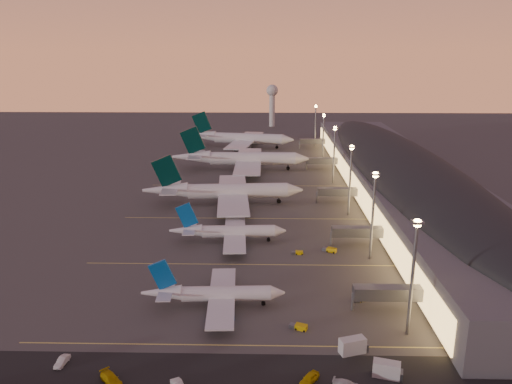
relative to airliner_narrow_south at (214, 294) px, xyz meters
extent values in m
plane|color=#454340|center=(6.33, 28.80, -3.12)|extent=(700.00, 700.00, 0.00)
cylinder|color=silver|center=(2.92, 0.15, 0.06)|extent=(20.99, 4.60, 3.55)
cone|color=silver|center=(15.01, 0.76, 0.06)|extent=(3.54, 3.71, 3.55)
cone|color=silver|center=(-12.18, -0.62, 0.50)|extent=(9.58, 4.02, 3.55)
cube|color=silver|center=(1.92, 0.10, -0.56)|extent=(7.55, 30.14, 0.39)
cylinder|color=#0D52A0|center=(2.26, 6.69, -1.76)|extent=(4.83, 2.90, 2.66)
cylinder|color=#0D52A0|center=(2.92, -6.43, -1.76)|extent=(4.83, 2.90, 2.66)
cube|color=#0D52A0|center=(-11.71, -0.59, 5.10)|extent=(6.52, 0.86, 7.70)
cube|color=silver|center=(-11.04, -0.56, 1.03)|extent=(3.90, 10.91, 0.25)
cylinder|color=black|center=(11.66, 0.59, -2.42)|extent=(0.30, 0.30, 1.40)
cylinder|color=black|center=(11.66, 0.59, -2.62)|extent=(1.02, 0.67, 0.99)
cylinder|color=black|center=(1.12, 2.54, -2.42)|extent=(0.30, 0.30, 1.40)
cylinder|color=black|center=(1.12, 2.54, -2.62)|extent=(1.02, 0.67, 0.99)
cylinder|color=black|center=(1.37, -2.42, -2.42)|extent=(0.30, 0.30, 1.40)
cylinder|color=black|center=(1.37, -2.42, -2.62)|extent=(1.02, 0.67, 0.99)
cylinder|color=silver|center=(3.50, 41.17, 0.33)|extent=(22.79, 5.06, 3.85)
cone|color=silver|center=(16.61, 41.87, 0.33)|extent=(3.85, 4.04, 3.85)
cone|color=silver|center=(-12.89, 40.28, 0.81)|extent=(10.40, 4.39, 3.85)
cube|color=silver|center=(2.41, 41.11, -0.35)|extent=(8.30, 32.73, 0.42)
cylinder|color=#0D52A0|center=(2.75, 48.27, -1.65)|extent=(5.25, 3.16, 2.89)
cylinder|color=#0D52A0|center=(3.52, 34.02, -1.65)|extent=(5.25, 3.16, 2.89)
cube|color=#0D52A0|center=(-12.38, 40.31, 5.80)|extent=(7.07, 0.96, 8.35)
cube|color=silver|center=(-11.65, 40.35, 1.39)|extent=(4.27, 11.85, 0.27)
cylinder|color=black|center=(12.98, 41.68, -2.36)|extent=(0.32, 0.32, 1.52)
cylinder|color=black|center=(12.98, 41.68, -2.58)|extent=(1.11, 0.73, 1.08)
cylinder|color=black|center=(1.53, 43.76, -2.36)|extent=(0.32, 0.32, 1.52)
cylinder|color=black|center=(1.53, 43.76, -2.58)|extent=(1.11, 0.73, 1.08)
cylinder|color=black|center=(1.82, 38.38, -2.36)|extent=(0.32, 0.32, 1.52)
cylinder|color=black|center=(1.82, 38.38, -2.58)|extent=(1.11, 0.73, 1.08)
cylinder|color=silver|center=(0.97, 81.42, 2.13)|extent=(38.93, 8.72, 5.84)
cone|color=silver|center=(23.32, 83.10, 2.13)|extent=(6.65, 6.29, 5.84)
cone|color=silver|center=(-26.96, 79.32, 2.86)|extent=(17.82, 7.13, 5.84)
cube|color=silver|center=(-0.89, 81.28, 1.11)|extent=(15.41, 57.10, 0.64)
cylinder|color=#595B61|center=(-0.58, 93.75, -0.86)|extent=(9.02, 5.02, 4.38)
cylinder|color=#595B61|center=(1.28, 69.00, -0.86)|extent=(9.02, 5.02, 4.38)
cube|color=#032926|center=(-26.09, 79.38, 10.40)|extent=(11.55, 1.74, 12.95)
cube|color=silver|center=(-24.85, 79.48, 3.74)|extent=(7.73, 20.72, 0.41)
cylinder|color=black|center=(17.14, 82.64, -1.95)|extent=(0.50, 0.50, 2.33)
cylinder|color=black|center=(17.14, 82.64, -2.30)|extent=(1.71, 1.14, 1.63)
cylinder|color=black|center=(-2.44, 85.26, -1.95)|extent=(0.50, 0.50, 2.33)
cylinder|color=black|center=(-2.44, 85.26, -2.30)|extent=(1.71, 1.14, 1.63)
cylinder|color=black|center=(-1.82, 77.11, -1.95)|extent=(0.50, 0.50, 2.33)
cylinder|color=black|center=(-1.82, 77.11, -2.30)|extent=(1.71, 1.14, 1.63)
cylinder|color=silver|center=(5.24, 139.30, 2.66)|extent=(42.51, 6.65, 6.42)
cone|color=silver|center=(29.90, 139.43, 2.66)|extent=(6.88, 6.46, 6.42)
cone|color=silver|center=(-25.59, 139.14, 3.47)|extent=(19.22, 6.52, 6.42)
cube|color=silver|center=(3.18, 139.29, 1.54)|extent=(12.66, 62.15, 0.71)
cylinder|color=#595B61|center=(4.48, 152.96, -0.63)|extent=(9.62, 4.87, 4.82)
cylinder|color=#595B61|center=(4.62, 125.64, -0.63)|extent=(9.62, 4.87, 4.82)
cube|color=#032926|center=(-24.63, 139.15, 11.76)|extent=(12.67, 1.03, 14.25)
cube|color=silver|center=(-23.26, 139.15, 4.43)|extent=(6.97, 22.39, 0.45)
cylinder|color=black|center=(23.08, 139.40, -1.83)|extent=(0.52, 0.52, 2.57)
cylinder|color=black|center=(23.08, 139.40, -2.22)|extent=(1.80, 1.13, 1.80)
cylinder|color=black|center=(1.79, 143.78, -1.83)|extent=(0.52, 0.52, 2.57)
cylinder|color=black|center=(1.79, 143.78, -2.22)|extent=(1.80, 1.13, 1.80)
cylinder|color=black|center=(1.84, 134.79, -1.83)|extent=(0.52, 0.52, 2.57)
cylinder|color=black|center=(1.84, 134.79, -2.22)|extent=(1.80, 1.13, 1.80)
cylinder|color=silver|center=(1.04, 198.44, 2.63)|extent=(42.68, 13.24, 6.38)
cone|color=silver|center=(25.21, 194.41, 2.63)|extent=(7.77, 7.42, 6.38)
cone|color=silver|center=(-29.18, 203.49, 3.42)|extent=(19.85, 9.43, 6.38)
cube|color=silver|center=(-0.97, 198.78, 1.51)|extent=(22.24, 62.87, 0.70)
cylinder|color=#595B61|center=(2.60, 211.94, -0.64)|extent=(10.19, 6.29, 4.79)
cylinder|color=#595B61|center=(-1.87, 185.17, -0.64)|extent=(10.19, 6.29, 4.79)
cube|color=#032926|center=(-28.24, 203.33, 11.67)|extent=(12.57, 3.02, 14.16)
cube|color=silver|center=(-26.89, 203.11, 4.38)|extent=(10.37, 23.03, 0.45)
cylinder|color=black|center=(18.53, 195.52, -1.84)|extent=(0.59, 0.59, 2.55)
cylinder|color=black|center=(18.53, 195.52, -2.22)|extent=(1.95, 1.40, 1.79)
cylinder|color=black|center=(-1.58, 203.41, -1.84)|extent=(0.59, 0.59, 2.55)
cylinder|color=black|center=(-1.58, 203.41, -2.22)|extent=(1.95, 1.40, 1.79)
cylinder|color=black|center=(-3.05, 194.60, -1.84)|extent=(0.59, 0.59, 2.55)
cylinder|color=black|center=(-3.05, 194.60, -2.22)|extent=(1.95, 1.40, 1.79)
cube|color=#525157|center=(68.33, 101.30, 2.88)|extent=(40.00, 255.00, 12.00)
ellipsoid|color=black|center=(68.33, 101.30, 8.88)|extent=(39.00, 253.00, 10.92)
cube|color=#FFC367|center=(48.13, 101.30, 1.88)|extent=(0.40, 244.80, 8.00)
cube|color=#595B61|center=(40.33, -1.20, 1.38)|extent=(16.00, 3.20, 3.00)
cylinder|color=slate|center=(32.33, -1.20, -0.92)|extent=(0.70, 0.70, 4.40)
cube|color=#595B61|center=(40.33, 38.80, 1.38)|extent=(16.00, 3.20, 3.00)
cylinder|color=slate|center=(32.33, 38.80, -0.92)|extent=(0.70, 0.70, 4.40)
cube|color=#595B61|center=(40.33, 83.80, 1.38)|extent=(16.00, 3.20, 3.00)
cylinder|color=slate|center=(32.33, 83.80, -0.92)|extent=(0.70, 0.70, 4.40)
cube|color=#595B61|center=(40.33, 140.80, 1.38)|extent=(16.00, 3.20, 3.00)
cylinder|color=slate|center=(32.33, 140.80, -0.92)|extent=(0.70, 0.70, 4.40)
cube|color=#595B61|center=(40.33, 196.80, 1.38)|extent=(16.00, 3.20, 3.00)
cylinder|color=slate|center=(32.33, 196.80, -0.92)|extent=(0.70, 0.70, 4.40)
cylinder|color=slate|center=(42.33, -11.20, 9.38)|extent=(0.70, 0.70, 25.00)
cube|color=slate|center=(42.33, -11.20, 22.08)|extent=(2.20, 2.20, 0.50)
sphere|color=#FFC365|center=(42.33, -11.20, 21.88)|extent=(1.80, 1.80, 1.80)
cylinder|color=slate|center=(42.33, 28.80, 9.38)|extent=(0.70, 0.70, 25.00)
cube|color=slate|center=(42.33, 28.80, 22.08)|extent=(2.20, 2.20, 0.50)
sphere|color=#FFC365|center=(42.33, 28.80, 21.88)|extent=(1.80, 1.80, 1.80)
cylinder|color=slate|center=(42.33, 68.80, 9.38)|extent=(0.70, 0.70, 25.00)
cube|color=slate|center=(42.33, 68.80, 22.08)|extent=(2.20, 2.20, 0.50)
sphere|color=#FFC365|center=(42.33, 68.80, 21.88)|extent=(1.80, 1.80, 1.80)
cylinder|color=slate|center=(42.33, 113.80, 9.38)|extent=(0.70, 0.70, 25.00)
cube|color=slate|center=(42.33, 113.80, 22.08)|extent=(2.20, 2.20, 0.50)
sphere|color=#FFC365|center=(42.33, 113.80, 21.88)|extent=(1.80, 1.80, 1.80)
cylinder|color=slate|center=(42.33, 158.80, 9.38)|extent=(0.70, 0.70, 25.00)
cube|color=slate|center=(42.33, 158.80, 22.08)|extent=(2.20, 2.20, 0.50)
sphere|color=#FFC365|center=(42.33, 158.80, 21.88)|extent=(1.80, 1.80, 1.80)
cylinder|color=slate|center=(42.33, 203.80, 9.38)|extent=(0.70, 0.70, 25.00)
cube|color=slate|center=(42.33, 203.80, 22.08)|extent=(2.20, 2.20, 0.50)
sphere|color=#FFC365|center=(42.33, 203.80, 21.88)|extent=(1.80, 1.80, 1.80)
cylinder|color=silver|center=(16.33, 288.80, 9.88)|extent=(4.40, 4.40, 26.00)
sphere|color=silver|center=(16.33, 288.80, 24.88)|extent=(9.00, 9.00, 9.00)
cube|color=black|center=(6.33, -27.20, -3.11)|extent=(260.00, 16.00, 0.01)
cube|color=#D8C659|center=(6.33, -16.20, -3.11)|extent=(90.00, 0.36, 0.00)
cube|color=#D8C659|center=(6.33, 23.80, -3.11)|extent=(90.00, 0.36, 0.00)
cube|color=#D8C659|center=(6.33, 63.80, -3.11)|extent=(90.00, 0.36, 0.00)
cube|color=#D8C659|center=(6.33, 108.80, -3.11)|extent=(90.00, 0.36, 0.00)
cube|color=#D8C659|center=(6.33, 163.80, -3.11)|extent=(90.00, 0.36, 0.00)
cube|color=#C19D05|center=(19.89, -9.88, -2.54)|extent=(2.91, 2.40, 1.15)
cube|color=#595B61|center=(18.15, -9.17, -2.70)|extent=(1.87, 1.81, 0.84)
cylinder|color=black|center=(21.06, -9.51, -2.89)|extent=(0.50, 0.35, 0.46)
cylinder|color=black|center=(20.47, -10.96, -2.89)|extent=(0.50, 0.35, 0.46)
cylinder|color=black|center=(19.32, -8.80, -2.89)|extent=(0.50, 0.35, 0.46)
cylinder|color=black|center=(18.73, -10.25, -2.89)|extent=(0.50, 0.35, 0.46)
cube|color=#C19D05|center=(35.48, 3.43, -2.61)|extent=(2.59, 2.27, 1.01)
cube|color=#595B61|center=(34.04, 2.63, -2.75)|extent=(1.70, 1.66, 0.73)
cylinder|color=black|center=(35.87, 4.43, -2.92)|extent=(0.43, 0.34, 0.40)
cylinder|color=black|center=(36.53, 3.23, -2.92)|extent=(0.43, 0.34, 0.40)
cylinder|color=black|center=(34.43, 3.63, -2.92)|extent=(0.43, 0.34, 0.40)
cylinder|color=black|center=(35.09, 2.43, -2.92)|extent=(0.43, 0.34, 0.40)
cube|color=#C19D05|center=(22.04, 31.48, -2.62)|extent=(2.24, 1.46, 1.00)
cube|color=#595B61|center=(20.41, 31.55, -2.76)|extent=(1.32, 1.24, 0.73)
cylinder|color=black|center=(22.89, 32.12, -2.92)|extent=(0.41, 0.18, 0.40)
cylinder|color=black|center=(22.83, 30.76, -2.92)|extent=(0.41, 0.18, 0.40)
cylinder|color=black|center=(21.26, 32.19, -2.92)|extent=(0.41, 0.18, 0.40)
cylinder|color=black|center=(21.20, 30.83, -2.92)|extent=(0.41, 0.18, 0.40)
cube|color=silver|center=(29.50, -18.29, -1.52)|extent=(5.63, 3.79, 3.20)
cube|color=#595B61|center=(31.64, -17.57, -2.27)|extent=(2.27, 2.50, 1.70)
cube|color=silver|center=(34.54, -25.73, -1.59)|extent=(5.34, 3.44, 3.05)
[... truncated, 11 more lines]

